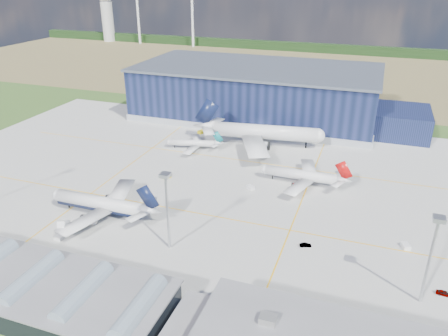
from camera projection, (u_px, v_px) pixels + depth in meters
ground at (182, 194)px, 150.97m from camera, size 600.00×600.00×0.00m
apron at (193, 182)px, 159.53m from camera, size 220.00×160.00×0.08m
farmland at (300, 69)px, 339.51m from camera, size 600.00×220.00×0.01m
treeline at (316, 48)px, 406.40m from camera, size 600.00×8.00×8.00m
horizon_dressing at (130, 8)px, 447.19m from camera, size 440.20×18.00×70.00m
hangar at (262, 95)px, 226.53m from camera, size 145.00×62.00×26.10m
glass_concourse at (46, 292)px, 99.98m from camera, size 78.00×23.00×8.60m
light_mast_center at (167, 199)px, 115.80m from camera, size 2.60×2.60×23.00m
light_mast_east at (433, 247)px, 96.04m from camera, size 2.60×2.60×23.00m
airliner_navy at (99, 197)px, 136.13m from camera, size 39.43×38.59×12.78m
airliner_red at (301, 170)px, 156.26m from camera, size 34.29×33.58×10.90m
airliner_widebody at (265, 125)px, 189.20m from camera, size 65.69×64.60×19.07m
airliner_regional at (192, 140)px, 187.54m from camera, size 30.21×29.79×8.25m
gse_tug_b at (167, 176)px, 162.63m from camera, size 3.43×3.53×1.28m
gse_cart_a at (406, 246)px, 121.83m from camera, size 2.92×3.45×1.27m
gse_van_b at (343, 173)px, 164.59m from camera, size 4.45×4.37×1.96m
gse_tug_c at (201, 132)px, 206.64m from camera, size 3.12×3.89×1.48m
gse_cart_b at (250, 187)px, 154.47m from camera, size 3.43×3.13×1.24m
gse_van_c at (224, 299)px, 101.35m from camera, size 4.92×2.52×2.32m
airstair at (64, 230)px, 127.47m from camera, size 3.89×5.71×3.39m
car_a at (444, 293)px, 104.09m from camera, size 3.75×1.82×1.23m
car_b at (305, 245)px, 122.36m from camera, size 3.45×2.19×1.07m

